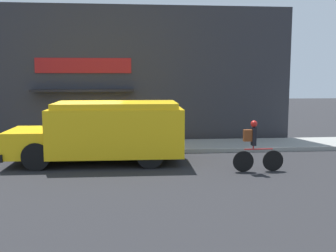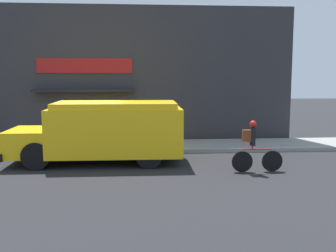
% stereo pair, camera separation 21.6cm
% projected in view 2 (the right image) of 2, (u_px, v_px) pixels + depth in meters
% --- Properties ---
extents(ground_plane, '(70.00, 70.00, 0.00)m').
position_uv_depth(ground_plane, '(89.00, 155.00, 14.77)').
color(ground_plane, '#232326').
extents(sidewalk, '(28.00, 2.36, 0.17)m').
position_uv_depth(sidewalk, '(93.00, 147.00, 15.93)').
color(sidewalk, gray).
rests_on(sidewalk, ground_plane).
extents(storefront, '(17.58, 0.94, 6.00)m').
position_uv_depth(storefront, '(95.00, 75.00, 17.09)').
color(storefront, '#2D2D33').
rests_on(storefront, ground_plane).
extents(school_bus, '(5.84, 2.74, 2.08)m').
position_uv_depth(school_bus, '(105.00, 131.00, 13.39)').
color(school_bus, yellow).
rests_on(school_bus, ground_plane).
extents(cyclist, '(1.61, 0.21, 1.61)m').
position_uv_depth(cyclist, '(254.00, 147.00, 12.10)').
color(cyclist, black).
rests_on(cyclist, ground_plane).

